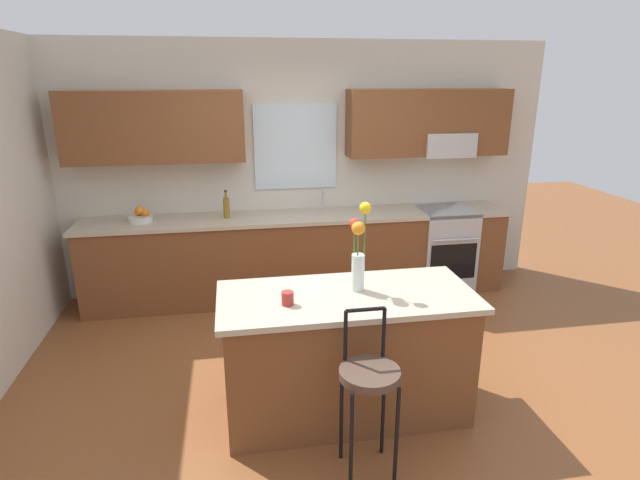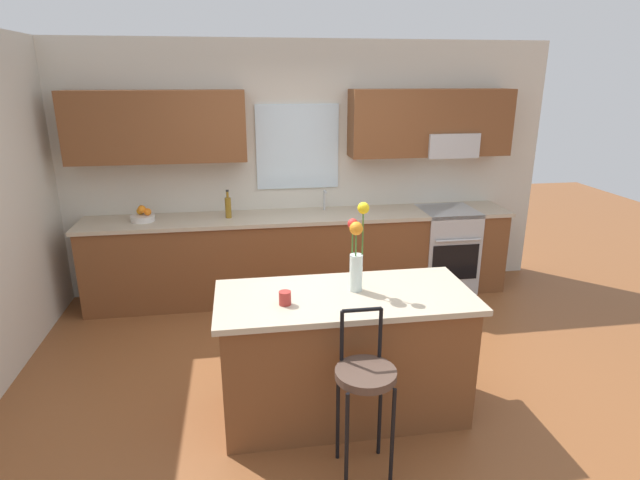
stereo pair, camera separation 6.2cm
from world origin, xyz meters
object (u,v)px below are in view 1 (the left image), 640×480
kitchen_island (346,354)px  fruit_bowl_oranges (141,217)px  flower_vase (359,251)px  oven_range (443,248)px  bar_stool_near (369,380)px  bottle_olive_oil (226,207)px  mug_ceramic (288,298)px

kitchen_island → fruit_bowl_oranges: 2.74m
flower_vase → fruit_bowl_oranges: flower_vase is taller
oven_range → flower_vase: size_ratio=1.48×
flower_vase → bar_stool_near: bearing=-97.5°
oven_range → fruit_bowl_oranges: fruit_bowl_oranges is taller
oven_range → flower_vase: (-1.51, -2.04, 0.75)m
kitchen_island → fruit_bowl_oranges: size_ratio=7.29×
kitchen_island → oven_range: bearing=52.7°
flower_vase → bottle_olive_oil: 2.25m
oven_range → bottle_olive_oil: 2.47m
oven_range → mug_ceramic: 3.02m
oven_range → fruit_bowl_oranges: size_ratio=3.83×
bar_stool_near → mug_ceramic: (-0.42, 0.51, 0.33)m
oven_range → kitchen_island: bearing=-127.3°
kitchen_island → fruit_bowl_oranges: bearing=128.1°
flower_vase → kitchen_island: bearing=-146.9°
oven_range → flower_vase: flower_vase is taller
bar_stool_near → mug_ceramic: bearing=129.4°
kitchen_island → flower_vase: 0.75m
kitchen_island → flower_vase: flower_vase is taller
oven_range → bar_stool_near: (-1.60, -2.70, 0.18)m
kitchen_island → fruit_bowl_oranges: (-1.66, 2.12, 0.51)m
mug_ceramic → fruit_bowl_oranges: size_ratio=0.37×
oven_range → kitchen_island: same height
kitchen_island → flower_vase: (0.09, 0.06, 0.74)m
oven_range → mug_ceramic: (-2.01, -2.19, 0.51)m
flower_vase → mug_ceramic: bearing=-162.9°
fruit_bowl_oranges → kitchen_island: bearing=-51.9°
oven_range → bar_stool_near: size_ratio=0.88×
kitchen_island → mug_ceramic: mug_ceramic is taller
oven_range → bottle_olive_oil: (-2.40, 0.02, 0.58)m
mug_ceramic → bottle_olive_oil: 2.25m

